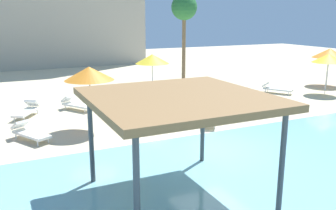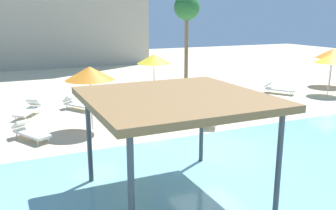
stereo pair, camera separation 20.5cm
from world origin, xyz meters
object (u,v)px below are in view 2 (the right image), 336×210
object	(u,v)px
beach_umbrella_orange_0	(333,53)
lounge_chair_2	(77,103)
beach_umbrella_orange_2	(90,73)
lounge_chair_4	(29,109)
beach_umbrella_yellow_1	(331,59)
lounge_chair_1	(29,131)
beach_umbrella_yellow_3	(154,59)
shade_pavilion	(175,101)
lounge_chair_5	(209,117)
palm_tree_0	(187,9)
lounge_chair_0	(278,88)

from	to	relation	value
beach_umbrella_orange_0	lounge_chair_2	size ratio (longest dim) A/B	1.35
beach_umbrella_orange_2	lounge_chair_4	bearing A→B (deg)	124.66
beach_umbrella_yellow_1	lounge_chair_1	distance (m)	17.99
beach_umbrella_yellow_3	lounge_chair_2	size ratio (longest dim) A/B	1.41
lounge_chair_1	lounge_chair_4	size ratio (longest dim) A/B	1.01
beach_umbrella_yellow_1	beach_umbrella_yellow_3	xyz separation A→B (m)	(-10.77, 2.66, 0.21)
lounge_chair_1	lounge_chair_2	bearing A→B (deg)	118.19
shade_pavilion	beach_umbrella_yellow_3	xyz separation A→B (m)	(3.85, 10.79, -0.22)
shade_pavilion	beach_umbrella_orange_0	xyz separation A→B (m)	(17.12, 10.24, -0.40)
beach_umbrella_yellow_1	lounge_chair_5	bearing A→B (deg)	-165.90
lounge_chair_5	beach_umbrella_orange_2	bearing A→B (deg)	-75.86
lounge_chair_2	palm_tree_0	distance (m)	11.96
beach_umbrella_yellow_1	lounge_chair_1	size ratio (longest dim) A/B	1.29
beach_umbrella_yellow_3	beach_umbrella_yellow_1	bearing A→B (deg)	-13.86
lounge_chair_4	shade_pavilion	bearing A→B (deg)	46.10
beach_umbrella_orange_0	lounge_chair_4	world-z (taller)	beach_umbrella_orange_0
beach_umbrella_orange_2	lounge_chair_4	distance (m)	4.63
beach_umbrella_yellow_3	palm_tree_0	xyz separation A→B (m)	(4.94, 5.57, 2.82)
shade_pavilion	lounge_chair_4	size ratio (longest dim) A/B	2.28
lounge_chair_0	lounge_chair_5	bearing A→B (deg)	-93.53
lounge_chair_4	palm_tree_0	size ratio (longest dim) A/B	0.30
beach_umbrella_orange_2	beach_umbrella_yellow_3	xyz separation A→B (m)	(4.47, 3.73, 0.00)
beach_umbrella_orange_0	lounge_chair_1	size ratio (longest dim) A/B	1.33
lounge_chair_0	lounge_chair_2	world-z (taller)	same
lounge_chair_1	lounge_chair_2	distance (m)	4.85
beach_umbrella_yellow_1	beach_umbrella_yellow_3	world-z (taller)	beach_umbrella_yellow_3
beach_umbrella_orange_0	lounge_chair_0	xyz separation A→B (m)	(-5.26, -0.63, -1.94)
beach_umbrella_yellow_1	lounge_chair_5	size ratio (longest dim) A/B	1.30
shade_pavilion	lounge_chair_5	xyz separation A→B (m)	(4.42, 5.57, -2.34)
beach_umbrella_orange_2	beach_umbrella_yellow_1	bearing A→B (deg)	4.04
beach_umbrella_orange_2	lounge_chair_1	distance (m)	3.37
beach_umbrella_orange_2	beach_umbrella_yellow_3	world-z (taller)	beach_umbrella_orange_2
beach_umbrella_orange_2	lounge_chair_5	distance (m)	5.66
shade_pavilion	beach_umbrella_orange_0	distance (m)	19.95
beach_umbrella_orange_2	palm_tree_0	xyz separation A→B (m)	(9.41, 9.31, 2.83)
beach_umbrella_orange_0	beach_umbrella_yellow_3	xyz separation A→B (m)	(-13.27, 0.55, 0.18)
beach_umbrella_yellow_1	beach_umbrella_orange_2	distance (m)	15.27
shade_pavilion	beach_umbrella_orange_2	bearing A→B (deg)	94.99
lounge_chair_2	lounge_chair_5	bearing A→B (deg)	11.94
beach_umbrella_yellow_1	beach_umbrella_orange_2	size ratio (longest dim) A/B	0.92
lounge_chair_5	shade_pavilion	bearing A→B (deg)	-7.80
lounge_chair_4	lounge_chair_5	distance (m)	8.84
lounge_chair_1	beach_umbrella_yellow_1	bearing A→B (deg)	66.11
palm_tree_0	shade_pavilion	bearing A→B (deg)	-118.24
lounge_chair_5	beach_umbrella_yellow_1	bearing A→B (deg)	134.70
beach_umbrella_yellow_3	lounge_chair_1	world-z (taller)	beach_umbrella_yellow_3
lounge_chair_1	lounge_chair_5	world-z (taller)	same
beach_umbrella_orange_2	lounge_chair_2	world-z (taller)	beach_umbrella_orange_2
lounge_chair_2	palm_tree_0	bearing A→B (deg)	89.20
palm_tree_0	lounge_chair_0	bearing A→B (deg)	-65.60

